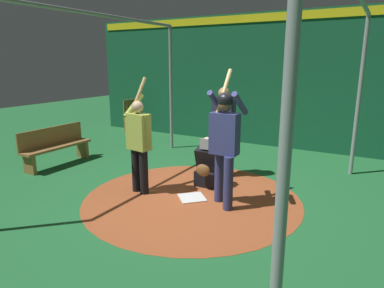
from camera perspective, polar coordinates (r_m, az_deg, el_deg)
The scene contains 11 objects.
ground_plane at distance 5.86m, azimuth 0.00°, elevation -9.07°, with size 27.56×27.56×0.00m, color #216633.
dirt_circle at distance 5.85m, azimuth 0.00°, elevation -9.04°, with size 3.66×3.66×0.01m, color #9E4C28.
home_plate at distance 5.85m, azimuth 0.00°, elevation -8.96°, with size 0.42×0.42×0.01m, color white.
batter at distance 5.28m, azimuth 5.49°, elevation 1.01°, with size 0.68×0.49×2.15m.
catcher at distance 6.30m, azimuth 2.60°, elevation -3.88°, with size 0.58×0.40×0.93m.
umpire at distance 6.71m, azimuth 5.27°, elevation 2.84°, with size 0.22×0.49×1.78m.
visitor at distance 5.91m, azimuth -8.90°, elevation 0.57°, with size 0.58×0.51×2.00m.
back_wall at distance 9.42m, azimuth 13.46°, elevation 10.32°, with size 0.22×11.56×3.51m.
cage_frame at distance 5.40m, azimuth 0.00°, elevation 12.86°, with size 5.57×4.49×3.15m.
bat_rack at distance 11.53m, azimuth -9.71°, elevation 4.69°, with size 0.94×0.21×1.05m.
bench at distance 8.13m, azimuth -21.91°, elevation -0.25°, with size 1.66×0.36×0.85m.
Camera 1 is at (4.68, 2.69, 2.27)m, focal length 31.80 mm.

